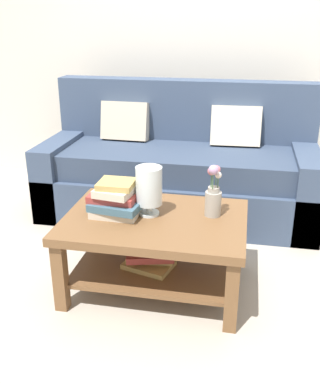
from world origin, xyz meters
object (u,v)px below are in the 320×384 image
couch (179,169)px  glass_hurricane_vase (149,187)px  flower_pitcher (213,195)px  coffee_table (155,238)px  book_stack_main (116,200)px

couch → glass_hurricane_vase: size_ratio=7.52×
flower_pitcher → glass_hurricane_vase: bearing=-171.0°
coffee_table → glass_hurricane_vase: size_ratio=3.60×
coffee_table → book_stack_main: 0.33m
book_stack_main → glass_hurricane_vase: size_ratio=1.10×
coffee_table → flower_pitcher: size_ratio=3.30×
book_stack_main → glass_hurricane_vase: 0.21m
couch → glass_hurricane_vase: bearing=-90.0°
couch → glass_hurricane_vase: couch is taller
glass_hurricane_vase → book_stack_main: bearing=-167.9°
coffee_table → flower_pitcher: 0.43m
coffee_table → couch: bearing=91.9°
coffee_table → flower_pitcher: flower_pitcher is taller
book_stack_main → flower_pitcher: size_ratio=1.01×
couch → flower_pitcher: (0.37, -1.08, 0.23)m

